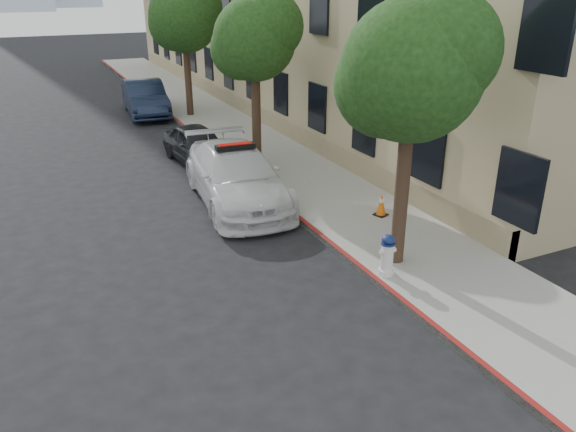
% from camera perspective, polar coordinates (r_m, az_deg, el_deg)
% --- Properties ---
extents(ground, '(120.00, 120.00, 0.00)m').
position_cam_1_polar(ground, '(13.03, -4.82, -3.95)').
color(ground, black).
rests_on(ground, ground).
extents(sidewalk, '(3.20, 50.00, 0.15)m').
position_cam_1_polar(sidewalk, '(23.00, -5.35, 8.24)').
color(sidewalk, gray).
rests_on(sidewalk, ground).
extents(curb_strip, '(0.12, 50.00, 0.15)m').
position_cam_1_polar(curb_strip, '(22.54, -9.05, 7.75)').
color(curb_strip, maroon).
rests_on(curb_strip, ground).
extents(tree_near, '(2.92, 2.82, 5.62)m').
position_cam_1_polar(tree_near, '(11.39, 12.66, 14.32)').
color(tree_near, black).
rests_on(tree_near, sidewalk).
extents(tree_mid, '(2.77, 2.64, 5.43)m').
position_cam_1_polar(tree_mid, '(18.35, -3.31, 17.55)').
color(tree_mid, black).
rests_on(tree_mid, sidewalk).
extents(tree_far, '(3.10, 3.00, 5.81)m').
position_cam_1_polar(tree_far, '(25.89, -10.46, 19.30)').
color(tree_far, black).
rests_on(tree_far, sidewalk).
extents(police_car, '(2.72, 5.61, 1.72)m').
position_cam_1_polar(police_car, '(15.81, -5.27, 4.08)').
color(police_car, silver).
rests_on(police_car, ground).
extents(parked_car_mid, '(1.83, 3.89, 1.29)m').
position_cam_1_polar(parked_car_mid, '(19.56, -9.16, 7.14)').
color(parked_car_mid, black).
rests_on(parked_car_mid, ground).
extents(parked_car_far, '(2.00, 4.87, 1.57)m').
position_cam_1_polar(parked_car_far, '(27.35, -14.31, 11.53)').
color(parked_car_far, '#151E35').
rests_on(parked_car_far, ground).
extents(fire_hydrant, '(0.37, 0.34, 0.89)m').
position_cam_1_polar(fire_hydrant, '(11.86, 10.05, -3.94)').
color(fire_hydrant, silver).
rests_on(fire_hydrant, sidewalk).
extents(traffic_cone, '(0.41, 0.41, 0.61)m').
position_cam_1_polar(traffic_cone, '(14.83, 9.46, 1.17)').
color(traffic_cone, black).
rests_on(traffic_cone, sidewalk).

